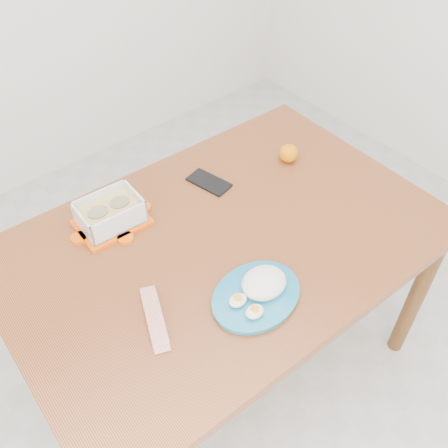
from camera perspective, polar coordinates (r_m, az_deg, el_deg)
ground at (r=2.12m, az=2.48°, el=-17.70°), size 3.50×3.50×0.00m
dining_table at (r=1.62m, az=0.00°, el=-3.60°), size 1.39×0.95×0.75m
food_container at (r=1.61m, az=-12.87°, el=1.18°), size 0.23×0.18×0.09m
orange_fruit at (r=1.84m, az=7.41°, el=8.01°), size 0.07×0.07×0.07m
rice_plate at (r=1.40m, az=4.00°, el=-7.57°), size 0.29×0.29×0.07m
candy_bar at (r=1.38m, az=-7.96°, el=-10.49°), size 0.11×0.18×0.02m
smartphone at (r=1.75m, az=-1.74°, el=4.79°), size 0.11×0.16×0.01m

